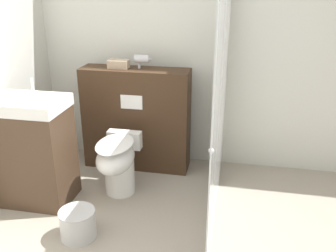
{
  "coord_description": "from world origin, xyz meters",
  "views": [
    {
      "loc": [
        0.77,
        -1.84,
        1.91
      ],
      "look_at": [
        0.17,
        1.14,
        0.69
      ],
      "focal_mm": 40.0,
      "sensor_mm": 36.0,
      "label": 1
    }
  ],
  "objects_px": {
    "toilet": "(118,162)",
    "waste_bin": "(78,224)",
    "hair_drier": "(143,59)",
    "sink_vanity": "(34,151)"
  },
  "relations": [
    {
      "from": "sink_vanity",
      "to": "hair_drier",
      "type": "relative_size",
      "value": 6.46
    },
    {
      "from": "sink_vanity",
      "to": "waste_bin",
      "type": "bearing_deg",
      "value": -37.58
    },
    {
      "from": "toilet",
      "to": "hair_drier",
      "type": "distance_m",
      "value": 1.04
    },
    {
      "from": "toilet",
      "to": "waste_bin",
      "type": "height_order",
      "value": "toilet"
    },
    {
      "from": "toilet",
      "to": "sink_vanity",
      "type": "bearing_deg",
      "value": -161.61
    },
    {
      "from": "toilet",
      "to": "waste_bin",
      "type": "bearing_deg",
      "value": -99.51
    },
    {
      "from": "sink_vanity",
      "to": "hair_drier",
      "type": "xyz_separation_m",
      "value": [
        0.78,
        0.86,
        0.67
      ]
    },
    {
      "from": "hair_drier",
      "to": "sink_vanity",
      "type": "bearing_deg",
      "value": -132.32
    },
    {
      "from": "hair_drier",
      "to": "waste_bin",
      "type": "height_order",
      "value": "hair_drier"
    },
    {
      "from": "hair_drier",
      "to": "waste_bin",
      "type": "bearing_deg",
      "value": -98.88
    }
  ]
}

